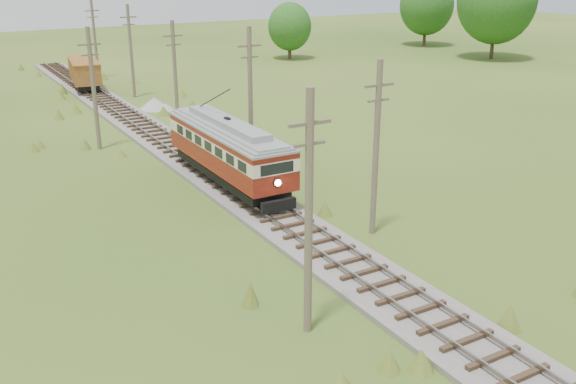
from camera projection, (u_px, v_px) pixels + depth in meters
railbed_main at (189, 158)px, 43.38m from camera, size 3.60×96.00×0.57m
streetcar at (228, 147)px, 37.40m from camera, size 2.84×12.08×5.50m
gondola at (85, 72)px, 65.97m from camera, size 3.74×8.35×2.68m
gravel_pile at (156, 104)px, 58.39m from camera, size 2.95×3.12×1.07m
utility_pole_r_2 at (376, 148)px, 30.48m from camera, size 1.60×0.30×8.60m
utility_pole_r_3 at (250, 96)px, 40.94m from camera, size 1.60×0.30×9.00m
utility_pole_r_4 at (175, 72)px, 51.53m from camera, size 1.60×0.30×8.40m
utility_pole_r_5 at (131, 50)px, 62.21m from camera, size 1.60×0.30×8.90m
utility_pole_r_6 at (95, 38)px, 72.72m from camera, size 1.60×0.30×8.70m
utility_pole_l_a at (309, 214)px, 22.00m from camera, size 1.60×0.30×9.00m
utility_pole_l_b at (94, 88)px, 44.70m from camera, size 1.60×0.30×8.60m
tree_right_4 at (497, 0)px, 85.79m from camera, size 10.50×10.50×13.53m
tree_right_5 at (427, 5)px, 100.28m from camera, size 8.40×8.40×10.82m
tree_mid_b at (290, 27)px, 87.03m from camera, size 5.88×5.88×7.57m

